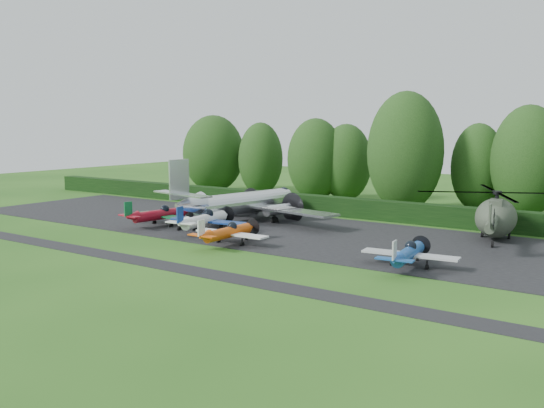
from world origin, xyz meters
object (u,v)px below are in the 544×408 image
Objects in this scene: light_plane_orange at (228,232)px; helicopter at (496,214)px; light_plane_blue at (408,253)px; transport_plane at (243,203)px; light_plane_red at (160,214)px; light_plane_white at (205,220)px.

helicopter reaches higher than light_plane_orange.
transport_plane is at bearing 162.76° from light_plane_blue.
light_plane_red reaches higher than light_plane_blue.
transport_plane is 2.83× the size of light_plane_red.
transport_plane is 3.06× the size of light_plane_blue.
light_plane_white is (5.83, -0.20, 0.05)m from light_plane_red.
light_plane_white is 1.13× the size of light_plane_orange.
helicopter is at bearing 12.73° from light_plane_red.
light_plane_white is at bearing -141.97° from helicopter.
light_plane_white reaches higher than light_plane_red.
light_plane_white reaches higher than light_plane_blue.
light_plane_white reaches higher than light_plane_orange.
light_plane_orange is 15.01m from light_plane_blue.
light_plane_orange is 22.36m from helicopter.
light_plane_white is at bearing 148.96° from light_plane_orange.
light_plane_blue is at bearing -0.04° from light_plane_white.
light_plane_orange is at bearing -24.44° from light_plane_white.
transport_plane is at bearing 46.40° from light_plane_red.
light_plane_blue is at bearing -34.50° from transport_plane.
transport_plane is 23.30m from light_plane_blue.
helicopter is (17.11, 14.35, 1.19)m from light_plane_orange.
light_plane_white is (1.06, -6.99, -0.70)m from transport_plane.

